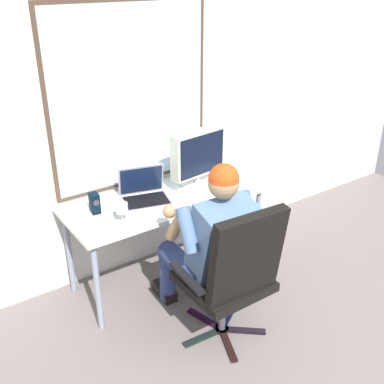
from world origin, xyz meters
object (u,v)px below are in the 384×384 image
at_px(person_seated, 210,241).
at_px(desk_speaker, 95,203).
at_px(office_chair, 235,272).
at_px(wine_glass, 122,209).
at_px(crt_monitor, 198,155).
at_px(desk, 167,205).
at_px(laptop, 144,191).

relative_size(person_seated, desk_speaker, 8.51).
xyz_separation_m(office_chair, wine_glass, (-0.39, 0.72, 0.24)).
relative_size(person_seated, crt_monitor, 2.57).
relative_size(desk, desk_speaker, 10.60).
distance_m(desk, crt_monitor, 0.46).
relative_size(office_chair, person_seated, 0.84).
height_order(crt_monitor, laptop, crt_monitor).
bearing_deg(office_chair, desk_speaker, 117.53).
height_order(office_chair, wine_glass, office_chair).
xyz_separation_m(office_chair, person_seated, (0.02, 0.27, 0.07)).
distance_m(desk, laptop, 0.21).
distance_m(office_chair, desk_speaker, 1.09).
height_order(laptop, desk_speaker, laptop).
relative_size(office_chair, desk_speaker, 7.12).
bearing_deg(wine_glass, desk_speaker, 114.52).
xyz_separation_m(desk, laptop, (-0.15, 0.07, 0.13)).
bearing_deg(laptop, wine_glass, -143.72).
bearing_deg(wine_glass, office_chair, -61.59).
bearing_deg(desk_speaker, desk, -8.00).
bearing_deg(desk, person_seated, -92.79).
xyz_separation_m(crt_monitor, wine_glass, (-0.76, -0.19, -0.16)).
bearing_deg(office_chair, laptop, 96.43).
height_order(crt_monitor, wine_glass, crt_monitor).
distance_m(crt_monitor, wine_glass, 0.80).
relative_size(wine_glass, desk_speaker, 0.93).
distance_m(desk, person_seated, 0.60).
relative_size(person_seated, laptop, 3.07).
xyz_separation_m(office_chair, desk_speaker, (-0.49, 0.94, 0.22)).
bearing_deg(laptop, crt_monitor, -2.86).
bearing_deg(person_seated, desk, 87.21).
relative_size(crt_monitor, desk_speaker, 3.31).
distance_m(desk, wine_glass, 0.49).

